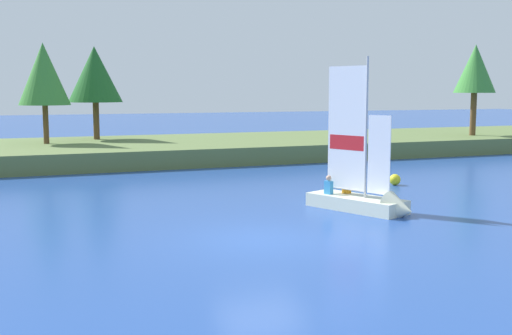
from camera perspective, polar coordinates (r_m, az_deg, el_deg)
ground_plane at (r=17.83m, az=0.44°, el=-6.65°), size 200.00×200.00×0.00m
shore_bank at (r=39.30m, az=-11.66°, el=1.53°), size 80.00×12.28×1.05m
shoreline_tree_centre at (r=39.48m, az=-19.00°, el=8.14°), size 3.03×3.03×6.05m
shoreline_tree_midright at (r=42.08m, az=-14.65°, el=8.29°), size 3.50×3.50×6.07m
shoreline_tree_right at (r=47.14m, az=19.57°, el=8.52°), size 2.92×2.92×6.46m
sailboat at (r=22.07m, az=10.41°, el=-2.86°), size 2.77×4.26×5.78m
channel_buoy at (r=28.57m, az=12.70°, el=-1.10°), size 0.50×0.50×0.50m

